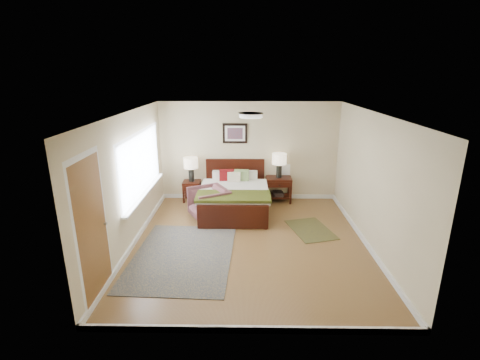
{
  "coord_description": "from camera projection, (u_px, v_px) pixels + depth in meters",
  "views": [
    {
      "loc": [
        -0.1,
        -6.14,
        3.19
      ],
      "look_at": [
        -0.2,
        0.71,
        1.05
      ],
      "focal_mm": 26.0,
      "sensor_mm": 36.0,
      "label": 1
    }
  ],
  "objects": [
    {
      "name": "nightstand_left",
      "position": [
        192.0,
        186.0,
        8.85
      ],
      "size": [
        0.44,
        0.4,
        0.52
      ],
      "color": "black",
      "rests_on": "ground"
    },
    {
      "name": "rug_navy",
      "position": [
        311.0,
        230.0,
        7.33
      ],
      "size": [
        1.02,
        1.28,
        0.01
      ],
      "primitive_type": "cube",
      "rotation": [
        0.0,
        0.0,
        0.27
      ],
      "color": "black",
      "rests_on": "ground"
    },
    {
      "name": "ceil_fixture",
      "position": [
        251.0,
        115.0,
        6.07
      ],
      "size": [
        0.44,
        0.44,
        0.08
      ],
      "color": "white",
      "rests_on": "ceiling"
    },
    {
      "name": "back_wall",
      "position": [
        249.0,
        152.0,
        8.82
      ],
      "size": [
        4.5,
        0.04,
        2.5
      ],
      "primitive_type": "cube",
      "color": "beige",
      "rests_on": "ground"
    },
    {
      "name": "ceiling",
      "position": [
        251.0,
        113.0,
        6.06
      ],
      "size": [
        4.5,
        5.0,
        0.02
      ],
      "primitive_type": "cube",
      "color": "white",
      "rests_on": "back_wall"
    },
    {
      "name": "rug_persian",
      "position": [
        183.0,
        255.0,
        6.29
      ],
      "size": [
        1.86,
        2.55,
        0.01
      ],
      "primitive_type": "cube",
      "rotation": [
        0.0,
        0.0,
        -0.04
      ],
      "color": "#0B1B3A",
      "rests_on": "ground"
    },
    {
      "name": "right_wall",
      "position": [
        372.0,
        182.0,
        6.4
      ],
      "size": [
        0.04,
        5.0,
        2.5
      ],
      "primitive_type": "cube",
      "color": "beige",
      "rests_on": "ground"
    },
    {
      "name": "window",
      "position": [
        142.0,
        165.0,
        7.09
      ],
      "size": [
        0.11,
        2.72,
        1.32
      ],
      "color": "silver",
      "rests_on": "left_wall"
    },
    {
      "name": "floor",
      "position": [
        250.0,
        242.0,
        6.81
      ],
      "size": [
        5.0,
        5.0,
        0.0
      ],
      "primitive_type": "plane",
      "color": "brown",
      "rests_on": "ground"
    },
    {
      "name": "armchair",
      "position": [
        209.0,
        203.0,
        7.81
      ],
      "size": [
        1.06,
        1.05,
        0.72
      ],
      "primitive_type": "imported",
      "rotation": [
        0.0,
        0.0,
        -1.06
      ],
      "color": "brown",
      "rests_on": "ground"
    },
    {
      "name": "lamp_right",
      "position": [
        279.0,
        161.0,
        8.64
      ],
      "size": [
        0.36,
        0.36,
        0.61
      ],
      "color": "black",
      "rests_on": "nightstand_right"
    },
    {
      "name": "door",
      "position": [
        92.0,
        230.0,
        4.85
      ],
      "size": [
        0.06,
        1.0,
        2.18
      ],
      "color": "silver",
      "rests_on": "ground"
    },
    {
      "name": "nightstand_right",
      "position": [
        278.0,
        187.0,
        8.83
      ],
      "size": [
        0.64,
        0.48,
        0.64
      ],
      "color": "black",
      "rests_on": "ground"
    },
    {
      "name": "bed",
      "position": [
        234.0,
        192.0,
        8.14
      ],
      "size": [
        1.62,
        1.94,
        1.05
      ],
      "color": "black",
      "rests_on": "ground"
    },
    {
      "name": "wall_art",
      "position": [
        235.0,
        133.0,
        8.65
      ],
      "size": [
        0.62,
        0.05,
        0.5
      ],
      "color": "black",
      "rests_on": "back_wall"
    },
    {
      "name": "front_wall",
      "position": [
        253.0,
        246.0,
        4.05
      ],
      "size": [
        4.5,
        0.04,
        2.5
      ],
      "primitive_type": "cube",
      "color": "beige",
      "rests_on": "ground"
    },
    {
      "name": "lamp_left",
      "position": [
        191.0,
        165.0,
        8.71
      ],
      "size": [
        0.36,
        0.36,
        0.61
      ],
      "color": "black",
      "rests_on": "nightstand_left"
    },
    {
      "name": "left_wall",
      "position": [
        130.0,
        181.0,
        6.46
      ],
      "size": [
        0.04,
        5.0,
        2.5
      ],
      "primitive_type": "cube",
      "color": "beige",
      "rests_on": "ground"
    }
  ]
}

